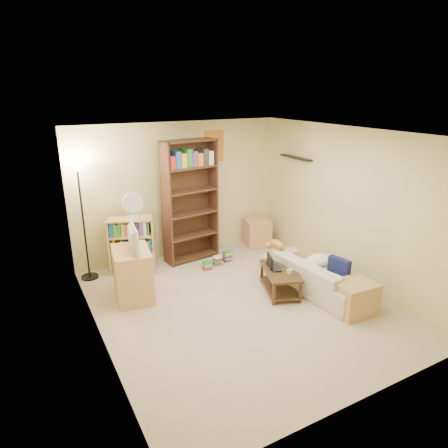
# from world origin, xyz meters

# --- Properties ---
(room) EXTENTS (4.50, 4.54, 2.52)m
(room) POSITION_xyz_m (0.00, 0.01, 1.62)
(room) COLOR #C9AC97
(room) RESTS_ON ground
(sofa) EXTENTS (1.92, 1.02, 0.53)m
(sofa) POSITION_xyz_m (1.27, -0.16, 0.26)
(sofa) COLOR beige
(sofa) RESTS_ON ground
(navy_pillow) EXTENTS (0.17, 0.36, 0.31)m
(navy_pillow) POSITION_xyz_m (1.39, -0.53, 0.50)
(navy_pillow) COLOR #121952
(navy_pillow) RESTS_ON sofa
(cream_blanket) EXTENTS (0.48, 0.35, 0.21)m
(cream_blanket) POSITION_xyz_m (1.39, -0.10, 0.45)
(cream_blanket) COLOR white
(cream_blanket) RESTS_ON sofa
(tabby_cat) EXTENTS (0.42, 0.18, 0.14)m
(tabby_cat) POSITION_xyz_m (0.97, 0.51, 0.60)
(tabby_cat) COLOR #C77C2A
(tabby_cat) RESTS_ON sofa
(coffee_table) EXTENTS (0.74, 0.97, 0.38)m
(coffee_table) POSITION_xyz_m (0.74, 0.04, 0.24)
(coffee_table) COLOR #452E1A
(coffee_table) RESTS_ON ground
(laptop) EXTENTS (0.47, 0.39, 0.03)m
(laptop) POSITION_xyz_m (0.75, 0.15, 0.40)
(laptop) COLOR black
(laptop) RESTS_ON coffee_table
(laptop_screen) EXTENTS (0.11, 0.27, 0.19)m
(laptop_screen) POSITION_xyz_m (0.63, 0.19, 0.50)
(laptop_screen) COLOR white
(laptop_screen) RESTS_ON laptop
(mug) EXTENTS (0.17, 0.17, 0.09)m
(mug) POSITION_xyz_m (0.76, -0.16, 0.43)
(mug) COLOR silver
(mug) RESTS_ON coffee_table
(tv_remote) EXTENTS (0.06, 0.16, 0.02)m
(tv_remote) POSITION_xyz_m (0.93, 0.27, 0.39)
(tv_remote) COLOR black
(tv_remote) RESTS_ON coffee_table
(tv_stand) EXTENTS (0.63, 0.80, 0.79)m
(tv_stand) POSITION_xyz_m (-1.33, 0.94, 0.39)
(tv_stand) COLOR tan
(tv_stand) RESTS_ON ground
(television) EXTENTS (0.70, 0.28, 0.39)m
(television) POSITION_xyz_m (-1.33, 0.94, 0.98)
(television) COLOR black
(television) RESTS_ON tv_stand
(tall_bookshelf) EXTENTS (1.03, 0.44, 2.22)m
(tall_bookshelf) POSITION_xyz_m (0.06, 1.90, 1.17)
(tall_bookshelf) COLOR #49261C
(tall_bookshelf) RESTS_ON ground
(short_bookshelf) EXTENTS (0.83, 0.56, 0.99)m
(short_bookshelf) POSITION_xyz_m (-1.07, 1.86, 0.49)
(short_bookshelf) COLOR #DCBB6B
(short_bookshelf) RESTS_ON ground
(desk_fan) EXTENTS (0.35, 0.20, 0.46)m
(desk_fan) POSITION_xyz_m (-1.02, 1.81, 1.22)
(desk_fan) COLOR silver
(desk_fan) RESTS_ON short_bookshelf
(floor_lamp) EXTENTS (0.33, 0.33, 1.95)m
(floor_lamp) POSITION_xyz_m (-1.80, 1.98, 1.56)
(floor_lamp) COLOR black
(floor_lamp) RESTS_ON ground
(side_table) EXTENTS (0.57, 0.57, 0.54)m
(side_table) POSITION_xyz_m (1.51, 1.89, 0.27)
(side_table) COLOR tan
(side_table) RESTS_ON ground
(end_cabinet) EXTENTS (0.59, 0.51, 0.47)m
(end_cabinet) POSITION_xyz_m (1.30, -0.96, 0.23)
(end_cabinet) COLOR tan
(end_cabinet) RESTS_ON ground
(book_stacks) EXTENTS (0.66, 0.28, 0.20)m
(book_stacks) POSITION_xyz_m (0.38, 1.41, 0.09)
(book_stacks) COLOR red
(book_stacks) RESTS_ON ground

